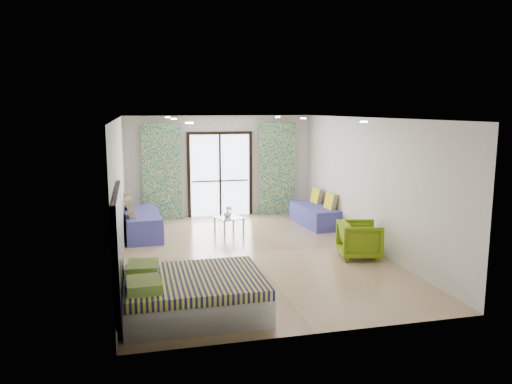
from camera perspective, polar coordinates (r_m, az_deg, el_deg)
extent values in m
cube|color=black|center=(13.37, -4.18, 6.74)|extent=(1.76, 0.08, 0.08)
cube|color=black|center=(13.36, -7.68, 1.77)|extent=(0.08, 0.08, 2.20)
cube|color=black|center=(13.63, -0.63, 2.01)|extent=(0.08, 0.08, 2.20)
cube|color=black|center=(13.47, -4.12, 1.89)|extent=(0.05, 0.06, 2.20)
cube|color=#595451|center=(13.51, -4.13, 1.27)|extent=(1.52, 0.03, 0.04)
cube|color=silver|center=(13.15, -10.71, 2.23)|extent=(1.00, 0.10, 2.50)
cube|color=silver|center=(13.65, 2.40, 2.65)|extent=(1.00, 0.10, 2.50)
cylinder|color=#FFE0B2|center=(7.50, -7.62, 7.84)|extent=(0.12, 0.12, 0.02)
cylinder|color=#FFE0B2|center=(8.28, 12.21, 7.86)|extent=(0.12, 0.12, 0.02)
cylinder|color=#FFE0B2|center=(10.49, -9.37, 8.24)|extent=(0.12, 0.12, 0.02)
cylinder|color=#FFE0B2|center=(11.06, 5.40, 8.39)|extent=(0.12, 0.12, 0.02)
cylinder|color=#FFE0B2|center=(12.49, -10.08, 8.41)|extent=(0.12, 0.12, 0.02)
cylinder|color=#FFE0B2|center=(12.97, 2.50, 8.58)|extent=(0.12, 0.12, 0.02)
cube|color=black|center=(7.01, -15.41, -5.96)|extent=(0.06, 2.10, 1.50)
cube|color=silver|center=(8.22, -15.23, -3.68)|extent=(0.02, 0.10, 0.10)
cube|color=silver|center=(7.31, -6.99, -12.10)|extent=(1.95, 1.56, 0.39)
cube|color=navy|center=(7.22, -7.04, -10.11)|extent=(1.93, 1.59, 0.15)
cube|color=#165F64|center=(6.78, -12.70, -10.31)|extent=(0.47, 0.56, 0.14)
cube|color=#165F64|center=(7.48, -12.80, -8.41)|extent=(0.48, 0.57, 0.14)
cube|color=#3F4197|center=(11.74, -12.83, -3.82)|extent=(0.86, 2.01, 0.44)
cube|color=#3F4197|center=(11.68, -12.88, -2.51)|extent=(0.84, 1.97, 0.11)
cube|color=navy|center=(11.17, -14.18, -1.79)|extent=(0.24, 0.50, 0.46)
cube|color=navy|center=(12.07, -14.36, -0.96)|extent=(0.24, 0.50, 0.46)
cube|color=#3F4197|center=(12.58, 6.69, -2.89)|extent=(0.80, 1.78, 0.38)
cube|color=#3F4197|center=(12.53, 6.71, -1.82)|extent=(0.78, 1.74, 0.10)
cube|color=navy|center=(12.23, 8.53, -1.08)|extent=(0.22, 0.45, 0.40)
cube|color=navy|center=(12.95, 6.95, -0.46)|extent=(0.22, 0.45, 0.40)
cylinder|color=silver|center=(11.36, -3.62, -4.24)|extent=(0.06, 0.06, 0.37)
cylinder|color=silver|center=(11.59, -1.45, -3.95)|extent=(0.06, 0.06, 0.37)
cylinder|color=silver|center=(11.79, -4.73, -3.75)|extent=(0.06, 0.06, 0.37)
cylinder|color=silver|center=(12.01, -2.61, -3.48)|extent=(0.06, 0.06, 0.37)
cube|color=#8CA59E|center=(11.64, -3.11, -2.97)|extent=(0.71, 0.71, 0.02)
sphere|color=white|center=(11.62, -2.92, -1.98)|extent=(0.06, 0.06, 0.06)
sphere|color=white|center=(11.63, -3.23, -1.87)|extent=(0.06, 0.06, 0.06)
sphere|color=white|center=(11.57, -3.32, -1.85)|extent=(0.06, 0.06, 0.06)
sphere|color=white|center=(11.55, -3.02, -1.77)|extent=(0.06, 0.06, 0.06)
imported|color=white|center=(11.63, -3.27, -2.48)|extent=(0.19, 0.20, 0.18)
imported|color=#6D8F12|center=(9.96, 11.75, -5.17)|extent=(0.84, 0.88, 0.78)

